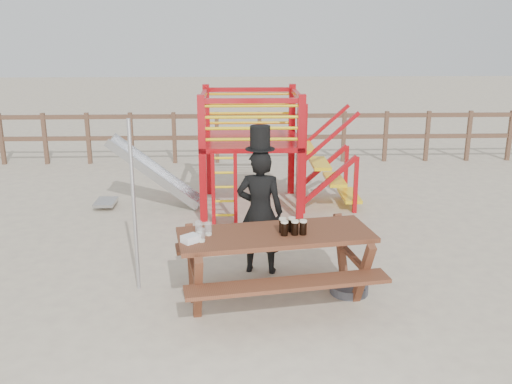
% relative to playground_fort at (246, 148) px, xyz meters
% --- Properties ---
extents(ground, '(60.00, 60.00, 0.00)m').
position_rel_playground_fort_xyz_m(ground, '(-0.12, -3.58, -1.07)').
color(ground, beige).
rests_on(ground, ground).
extents(back_fence, '(15.09, 0.09, 1.20)m').
position_rel_playground_fort_xyz_m(back_fence, '(-0.12, 3.42, -0.34)').
color(back_fence, brown).
rests_on(back_fence, ground).
extents(playground_fort, '(4.71, 1.84, 2.10)m').
position_rel_playground_fort_xyz_m(playground_fort, '(0.00, 0.00, 0.00)').
color(playground_fort, '#AD0B11').
rests_on(playground_fort, ground).
extents(picnic_table, '(2.45, 1.88, 0.86)m').
position_rel_playground_fort_xyz_m(picnic_table, '(0.27, -3.68, -0.53)').
color(picnic_table, brown).
rests_on(picnic_table, ground).
extents(man_with_hat, '(0.66, 0.49, 1.95)m').
position_rel_playground_fort_xyz_m(man_with_hat, '(0.12, -2.82, -0.20)').
color(man_with_hat, black).
rests_on(man_with_hat, ground).
extents(metal_pole, '(0.05, 0.05, 2.13)m').
position_rel_playground_fort_xyz_m(metal_pole, '(-1.40, -3.29, -0.01)').
color(metal_pole, '#B2B2B7').
rests_on(metal_pole, ground).
extents(parasol_base, '(0.47, 0.47, 0.20)m').
position_rel_playground_fort_xyz_m(parasol_base, '(1.19, -3.51, -1.02)').
color(parasol_base, '#3A3A40').
rests_on(parasol_base, ground).
extents(paper_bag, '(0.23, 0.22, 0.08)m').
position_rel_playground_fort_xyz_m(paper_bag, '(-0.69, -3.94, -0.17)').
color(paper_bag, white).
rests_on(paper_bag, picnic_table).
extents(stout_pints, '(0.31, 0.20, 0.17)m').
position_rel_playground_fort_xyz_m(stout_pints, '(0.44, -3.72, -0.12)').
color(stout_pints, black).
rests_on(stout_pints, picnic_table).
extents(empty_glasses, '(0.19, 0.32, 0.15)m').
position_rel_playground_fort_xyz_m(empty_glasses, '(-0.56, -3.78, -0.14)').
color(empty_glasses, silver).
rests_on(empty_glasses, picnic_table).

